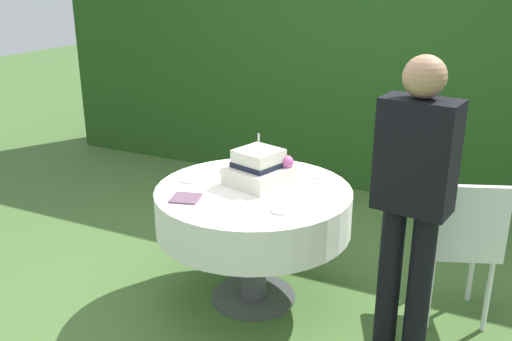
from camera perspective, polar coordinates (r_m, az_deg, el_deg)
The scene contains 11 objects.
ground_plane at distance 3.66m, azimuth -0.25°, elevation -12.67°, with size 20.00×20.00×0.00m, color #476B33.
foliage_hedge at distance 5.44m, azimuth 11.31°, elevation 10.56°, with size 6.43×0.69×2.26m, color #234C19.
cake_table at distance 3.38m, azimuth -0.26°, elevation -4.01°, with size 1.16×1.16×0.74m.
wedding_cake at distance 3.37m, azimuth 0.35°, elevation 0.18°, with size 0.40×0.40×0.31m.
serving_plate_near at distance 3.54m, azimuth 5.98°, elevation -0.48°, with size 0.10×0.10×0.01m, color white.
serving_plate_far at distance 3.60m, azimuth -2.93°, elevation -0.05°, with size 0.10×0.10×0.01m, color white.
serving_plate_left at distance 3.02m, azimuth 2.55°, elevation -4.05°, with size 0.11×0.11×0.01m, color white.
serving_plate_right at distance 3.48m, azimuth -6.62°, elevation -0.89°, with size 0.13×0.13×0.01m, color white.
napkin_stack at distance 3.20m, azimuth -7.11°, elevation -2.78°, with size 0.16×0.16×0.01m, color #6B4C60.
garden_chair at distance 3.38m, azimuth 20.04°, elevation -6.42°, with size 0.52×0.52×0.89m.
standing_person at distance 2.84m, azimuth 15.56°, elevation -2.34°, with size 0.39×0.25×1.60m.
Camera 1 is at (1.37, -2.77, 1.96)m, focal length 39.62 mm.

